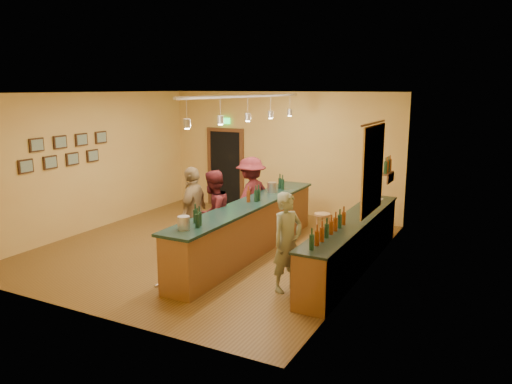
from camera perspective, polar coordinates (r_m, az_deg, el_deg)
The scene contains 18 objects.
floor at distance 10.58m, azimuth -5.12°, elevation -6.36°, with size 7.00×7.00×0.00m, color brown.
ceiling at distance 10.06m, azimuth -5.47°, elevation 11.24°, with size 6.50×7.00×0.02m, color silver.
wall_back at distance 13.25m, azimuth 2.91°, elevation 4.47°, with size 6.50×0.02×3.20m, color tan.
wall_front at distance 7.55m, azimuth -19.74°, elevation -1.85°, with size 6.50×0.02×3.20m, color tan.
wall_left at distance 12.24m, azimuth -18.24°, elevation 3.28°, with size 0.02×7.00×3.20m, color tan.
wall_right at distance 8.90m, azimuth 12.63°, elevation 0.56°, with size 0.02×7.00×3.20m, color tan.
doorway at distance 14.07m, azimuth -3.47°, elevation 2.95°, with size 1.15×0.09×2.48m.
tapestry at distance 9.24m, azimuth 13.23°, elevation 2.52°, with size 0.03×1.40×1.60m, color #A83D21.
bottle_shelf at distance 10.73m, azimuth 14.87°, elevation 2.70°, with size 0.17×0.55×0.54m.
picture_grid at distance 11.66m, azimuth -20.83°, elevation 4.44°, with size 0.06×2.20×0.70m, color #382111, non-canonical shape.
back_counter at distance 9.41m, azimuth 10.95°, elevation -5.75°, with size 0.60×4.55×1.27m.
tasting_bar at distance 9.98m, azimuth -0.92°, elevation -3.80°, with size 0.74×5.10×1.38m.
pendant_track at distance 9.61m, azimuth -0.95°, elevation 9.97°, with size 0.11×4.60×0.50m.
bartender at distance 8.19m, azimuth 3.59°, elevation -5.73°, with size 0.60×0.40×1.66m, color gray.
customer_a at distance 9.82m, azimuth -4.92°, elevation -2.53°, with size 0.84×0.66×1.73m, color #59191E.
customer_b at distance 9.82m, azimuth -7.14°, elevation -2.33°, with size 1.06×0.44×1.81m, color #997A51.
customer_c at distance 11.15m, azimuth -0.57°, elevation -0.57°, with size 1.16×0.67×1.80m, color #59191E.
bar_stool at distance 10.62m, azimuth 7.58°, elevation -3.21°, with size 0.34×0.34×0.70m.
Camera 1 is at (5.44, -8.46, 3.30)m, focal length 35.00 mm.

